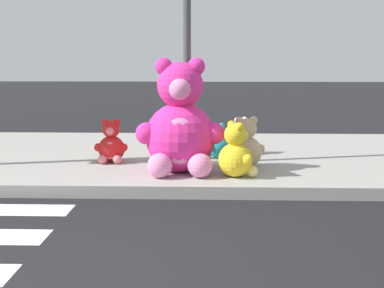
% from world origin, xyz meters
% --- Properties ---
extents(sidewalk, '(28.00, 4.40, 0.15)m').
position_xyz_m(sidewalk, '(0.00, 5.20, 0.07)').
color(sidewalk, '#9E9B93').
rests_on(sidewalk, ground_plane).
extents(sign_pole, '(0.56, 0.11, 3.20)m').
position_xyz_m(sign_pole, '(1.00, 4.40, 1.85)').
color(sign_pole, '#4C4C51').
rests_on(sign_pole, sidewalk).
extents(plush_pink_large, '(1.12, 0.99, 1.45)m').
position_xyz_m(plush_pink_large, '(0.94, 3.81, 0.73)').
color(plush_pink_large, '#F22D93').
rests_on(plush_pink_large, sidewalk).
extents(plush_teal, '(0.37, 0.36, 0.51)m').
position_xyz_m(plush_teal, '(1.43, 4.82, 0.35)').
color(plush_teal, teal).
rests_on(plush_teal, sidewalk).
extents(plush_brown, '(0.45, 0.46, 0.63)m').
position_xyz_m(plush_brown, '(0.80, 5.16, 0.40)').
color(plush_brown, olive).
rests_on(plush_brown, sidewalk).
extents(plush_red, '(0.47, 0.41, 0.61)m').
position_xyz_m(plush_red, '(-0.06, 4.46, 0.39)').
color(plush_red, red).
rests_on(plush_red, sidewalk).
extents(plush_yellow, '(0.49, 0.48, 0.69)m').
position_xyz_m(plush_yellow, '(1.64, 3.57, 0.42)').
color(plush_yellow, yellow).
rests_on(plush_yellow, sidewalk).
extents(plush_white, '(0.40, 0.40, 0.56)m').
position_xyz_m(plush_white, '(1.76, 5.18, 0.37)').
color(plush_white, white).
rests_on(plush_white, sidewalk).
extents(plush_tan, '(0.52, 0.47, 0.68)m').
position_xyz_m(plush_tan, '(1.80, 4.17, 0.42)').
color(plush_tan, tan).
rests_on(plush_tan, sidewalk).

